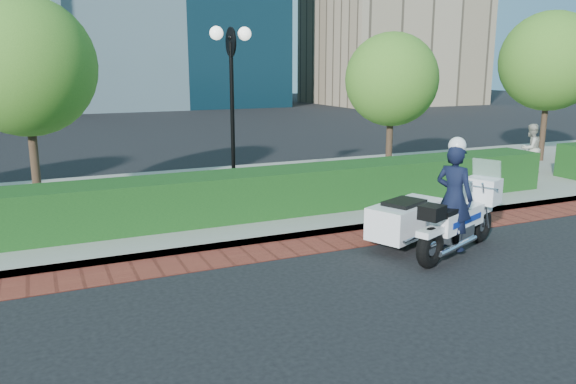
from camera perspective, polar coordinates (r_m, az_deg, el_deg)
name	(u,v)px	position (r m, az deg, el deg)	size (l,w,h in m)	color
ground	(280,282)	(9.26, -0.84, -9.13)	(120.00, 120.00, 0.00)	black
brick_strip	(248,254)	(10.57, -4.10, -6.33)	(60.00, 1.00, 0.01)	maroon
sidewalk	(187,200)	(14.70, -10.18, -0.78)	(60.00, 8.00, 0.15)	gray
hedge_main	(214,197)	(12.31, -7.53, -0.55)	(18.00, 1.20, 1.00)	black
lamppost	(232,87)	(13.83, -5.73, 10.60)	(1.02, 0.70, 4.21)	black
tree_b	(25,67)	(14.40, -25.14, 11.47)	(3.20, 3.20, 4.89)	#332319
tree_c	(392,80)	(17.48, 10.49, 11.16)	(2.80, 2.80, 4.30)	#332319
tree_d	(550,61)	(21.83, 25.07, 11.93)	(3.40, 3.40, 5.16)	#332319
police_motorcycle	(436,212)	(10.88, 14.80, -2.02)	(2.83, 2.12, 2.22)	black
pedestrian	(530,149)	(19.21, 23.40, 4.08)	(0.75, 0.59, 1.55)	#AAA697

